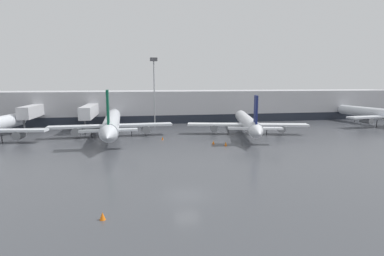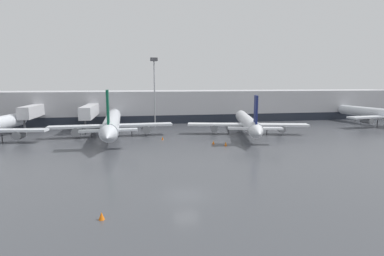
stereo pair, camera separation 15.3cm
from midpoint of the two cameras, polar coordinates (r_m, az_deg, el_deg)
The scene contains 9 objects.
ground_plane at distance 31.51m, azimuth -0.98°, elevation -12.68°, with size 320.00×320.00×0.00m, color #424449.
terminal_building at distance 91.21m, azimuth -7.49°, elevation 4.19°, with size 160.00×31.00×9.00m.
parked_jet_0 at distance 67.77m, azimuth 10.59°, elevation 1.03°, with size 26.52×32.42×9.14m.
parked_jet_3 at distance 65.94m, azimuth -14.95°, elevation 0.95°, with size 25.77×37.90×10.26m.
traffic_cone_0 at distance 27.34m, azimuth -16.69°, elevation -15.74°, with size 0.51×0.51×0.67m.
traffic_cone_1 at distance 55.11m, azimuth 6.52°, elevation -3.00°, with size 0.48×0.48×0.78m.
traffic_cone_2 at distance 56.51m, azimuth 4.16°, elevation -2.75°, with size 0.46×0.46×0.62m.
traffic_cone_4 at distance 60.81m, azimuth -5.57°, elevation -1.96°, with size 0.38×0.38×0.62m.
apron_light_mast_2 at distance 78.10m, azimuth -7.17°, elevation 10.45°, with size 1.80×1.80×17.68m.
Camera 2 is at (-4.70, -28.98, 11.45)m, focal length 28.00 mm.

